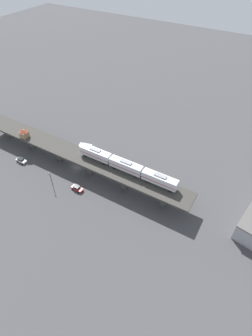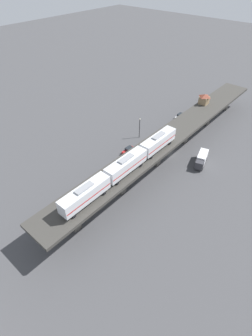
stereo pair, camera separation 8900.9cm
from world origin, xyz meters
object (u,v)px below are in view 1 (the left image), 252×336
subway_train (126,166)px  street_car_white (21,160)px  signal_hut (24,133)px  street_car_red (77,188)px  street_lamp (51,178)px  delivery_truck (88,148)px

subway_train → street_car_white: 44.15m
signal_hut → street_car_white: bearing=20.8°
signal_hut → street_car_red: size_ratio=0.76×
street_lamp → street_car_red: bearing=108.7°
signal_hut → delivery_truck: 25.49m
subway_train → signal_hut: (3.63, -44.59, -0.74)m
subway_train → delivery_truck: 25.89m
signal_hut → street_car_white: signal_hut is taller
signal_hut → street_car_red: 32.59m
street_car_white → street_lamp: size_ratio=0.64×
signal_hut → street_lamp: bearing=65.3°
subway_train → signal_hut: size_ratio=10.94×
signal_hut → delivery_truck: size_ratio=0.45×
delivery_truck → signal_hut: bearing=-60.8°
delivery_truck → street_lamp: size_ratio=1.09×
street_car_white → delivery_truck: size_ratio=0.59×
street_car_red → delivery_truck: bearing=-153.8°
signal_hut → delivery_truck: (-11.95, 21.36, -7.10)m
subway_train → street_car_white: (10.31, -42.05, -8.66)m
subway_train → delivery_truck: (-8.32, -23.23, -7.84)m
street_car_white → street_lamp: 20.03m
delivery_truck → street_lamp: (22.09, 0.66, 2.35)m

